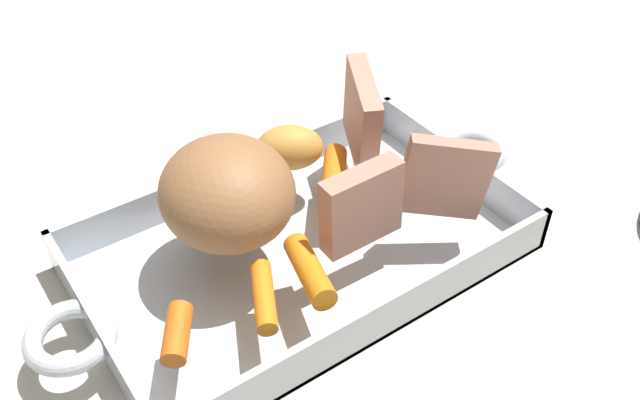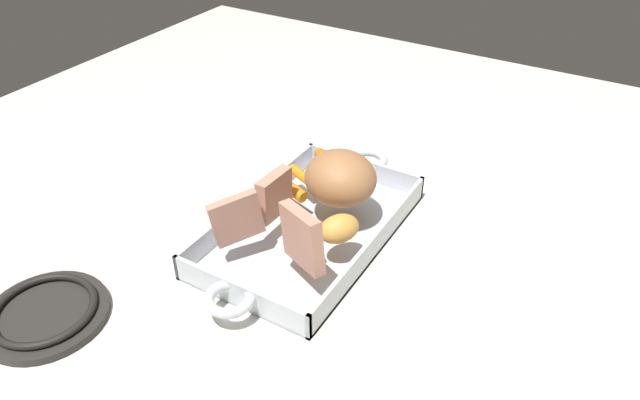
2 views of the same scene
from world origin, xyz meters
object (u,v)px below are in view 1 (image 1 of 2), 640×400
Objects in this scene: baby_carrot_short at (309,270)px; baby_carrot_northwest at (334,175)px; roasting_dish at (302,247)px; baby_carrot_center_right at (177,334)px; pork_roast at (227,192)px; roast_slice_thick at (445,178)px; baby_carrot_southwest at (264,297)px; roast_slice_thin at (362,207)px; roast_slice_outer at (362,116)px; potato_corner at (289,148)px.

baby_carrot_northwest is at bearing -134.56° from baby_carrot_short.
baby_carrot_short is 0.12m from baby_carrot_northwest.
roasting_dish is 0.16m from baby_carrot_center_right.
pork_roast is 0.18m from roast_slice_thick.
roast_slice_thick reaches higher than baby_carrot_southwest.
pork_roast is 0.11m from roast_slice_thin.
roasting_dish is 0.08m from roast_slice_thin.
roasting_dish is 0.13m from roast_slice_outer.
potato_corner is (0.07, -0.02, -0.02)m from roast_slice_outer.
roasting_dish is at bearing 157.50° from pork_roast.
pork_roast is at bearing -74.78° from baby_carrot_short.
potato_corner is at bearing -151.79° from pork_roast.
roasting_dish is 6.56× the size of roast_slice_thick.
baby_carrot_short is 1.11× the size of baby_carrot_northwest.
pork_roast reaches higher than potato_corner.
baby_carrot_southwest is at bearing 8.84° from roast_slice_thin.
roast_slice_outer is 0.27m from baby_carrot_center_right.
roast_slice_thick is at bearing 92.89° from roast_slice_outer.
roast_slice_thick is 1.61× the size of baby_carrot_center_right.
roast_slice_outer is 0.17m from baby_carrot_short.
roast_slice_outer is at bearing -170.18° from pork_roast.
baby_carrot_short is (0.06, 0.01, -0.02)m from roast_slice_thin.
roast_slice_thick is 0.25m from baby_carrot_center_right.
baby_carrot_center_right is 0.69× the size of baby_carrot_northwest.
potato_corner is (0.07, -0.13, -0.02)m from roast_slice_thick.
baby_carrot_short is at bearing -178.16° from baby_carrot_southwest.
pork_roast is at bearing -137.51° from baby_carrot_center_right.
roast_slice_outer is 1.35× the size of baby_carrot_southwest.
roast_slice_thick is at bearing 153.55° from pork_roast.
potato_corner reaches higher than baby_carrot_short.
roast_slice_thin is 1.56× the size of baby_carrot_center_right.
roasting_dish is at bearing 63.98° from potato_corner.
pork_roast reaches higher than baby_carrot_southwest.
baby_carrot_short is (0.14, 0.00, -0.03)m from roast_slice_thick.
roast_slice_thin reaches higher than baby_carrot_northwest.
roast_slice_outer is at bearing -127.34° from roast_slice_thin.
roast_slice_thick is 1.04× the size of roast_slice_thin.
baby_carrot_northwest is (-0.11, -0.00, -0.03)m from pork_roast.
baby_carrot_center_right is 0.21m from baby_carrot_northwest.
baby_carrot_northwest reaches higher than baby_carrot_southwest.
baby_carrot_center_right reaches higher than roasting_dish.
roast_slice_thin reaches higher than potato_corner.
potato_corner is at bearing -93.17° from roast_slice_thin.
potato_corner is (-0.07, -0.13, 0.01)m from baby_carrot_short.
pork_roast is at bearing -26.45° from roast_slice_thick.
roast_slice_thick is at bearing 151.61° from roasting_dish.
roast_slice_outer is 0.12m from roast_slice_thin.
roast_slice_outer reaches higher than baby_carrot_center_right.
baby_carrot_northwest is at bearing 111.50° from potato_corner.
pork_roast is at bearing 28.21° from potato_corner.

